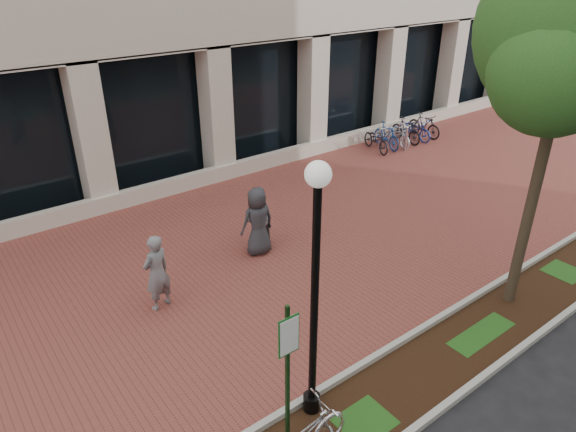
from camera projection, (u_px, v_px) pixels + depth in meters
ground at (252, 254)px, 12.78m from camera, size 120.00×120.00×0.00m
brick_plaza at (252, 253)px, 12.78m from camera, size 40.00×9.00×0.01m
planting_strip at (417, 376)px, 9.07m from camera, size 40.00×1.50×0.01m
curb_plaza_side at (386, 350)px, 9.57m from camera, size 40.00×0.12×0.12m
curb_street_side at (453, 400)px, 8.51m from camera, size 40.00×0.12×0.12m
parking_sign at (288, 364)px, 7.02m from camera, size 0.34×0.07×2.63m
lamppost at (315, 285)px, 7.30m from camera, size 0.36×0.36×4.34m
street_tree at (570, 43)px, 8.70m from camera, size 3.86×3.22×7.14m
pedestrian_left at (157, 273)px, 10.47m from camera, size 0.71×0.57×1.71m
pedestrian_mid at (257, 217)px, 12.77m from camera, size 0.93×0.81×1.62m
pedestrian_right at (258, 222)px, 12.45m from camera, size 0.90×0.63×1.73m
bollard at (406, 139)px, 19.21m from camera, size 0.12×0.12×0.97m
bike_rack_cluster at (401, 132)px, 20.00m from camera, size 3.47×1.75×0.96m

